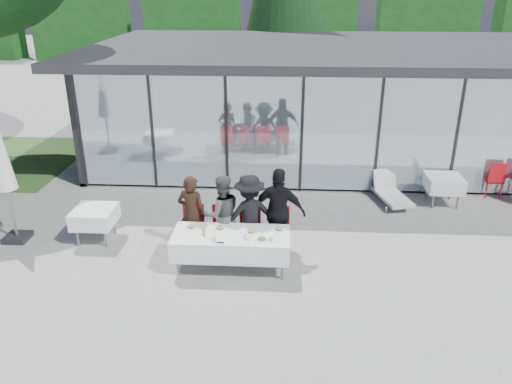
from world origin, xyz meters
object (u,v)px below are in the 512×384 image
(plate_c, at_px, (251,232))
(spare_chair_b, at_px, (494,178))
(diner_chair_a, at_px, (193,225))
(spare_table_right, at_px, (444,183))
(diner_d, at_px, (279,212))
(diner_chair_b, at_px, (223,226))
(diner_b, at_px, (222,214))
(folded_eyeglasses, at_px, (221,243))
(plate_b, at_px, (220,228))
(dining_table, at_px, (231,244))
(lounger, at_px, (390,192))
(diner_chair_d, at_px, (279,227))
(plate_extra, at_px, (262,239))
(plate_d, at_px, (279,229))
(market_umbrella, at_px, (0,156))
(plate_a, at_px, (191,227))
(diner_c, at_px, (249,214))
(diner_chair_c, at_px, (250,227))
(spare_table_left, at_px, (95,217))
(juice_bottle, at_px, (204,232))
(diner_a, at_px, (192,214))

(plate_c, bearing_deg, spare_chair_b, 32.26)
(diner_chair_a, bearing_deg, spare_table_right, 24.24)
(diner_d, bearing_deg, diner_chair_b, 7.92)
(diner_b, bearing_deg, spare_table_right, -172.37)
(spare_table_right, bearing_deg, spare_chair_b, 18.76)
(spare_table_right, bearing_deg, folded_eyeglasses, -143.85)
(diner_d, relative_size, spare_table_right, 2.15)
(diner_chair_a, bearing_deg, plate_b, -41.63)
(dining_table, distance_m, folded_eyeglasses, 0.46)
(folded_eyeglasses, relative_size, spare_table_right, 0.16)
(diner_chair_a, xyz_separation_m, lounger, (4.59, 2.73, -0.28))
(diner_chair_d, xyz_separation_m, spare_table_right, (4.09, 2.65, 0.02))
(dining_table, bearing_deg, plate_extra, -19.43)
(plate_extra, distance_m, spare_chair_b, 7.12)
(plate_d, xyz_separation_m, folded_eyeglasses, (-1.06, -0.58, -0.02))
(diner_b, distance_m, diner_chair_d, 1.21)
(folded_eyeglasses, relative_size, lounger, 0.10)
(diner_chair_a, distance_m, market_umbrella, 4.17)
(diner_d, height_order, plate_extra, diner_d)
(diner_d, height_order, plate_a, diner_d)
(plate_c, height_order, folded_eyeglasses, plate_c)
(plate_extra, distance_m, lounger, 4.86)
(plate_extra, xyz_separation_m, spare_chair_b, (5.82, 4.09, -0.24))
(diner_b, xyz_separation_m, spare_table_right, (5.26, 2.71, -0.28))
(diner_c, height_order, lounger, diner_c)
(diner_chair_d, height_order, folded_eyeglasses, diner_chair_d)
(diner_chair_c, height_order, diner_chair_d, same)
(spare_table_left, xyz_separation_m, lounger, (6.78, 2.49, -0.30))
(plate_d, distance_m, plate_extra, 0.52)
(spare_table_left, bearing_deg, juice_bottle, -22.86)
(diner_chair_c, bearing_deg, folded_eyeglasses, -112.47)
(diner_chair_c, bearing_deg, diner_chair_a, 180.00)
(diner_chair_c, relative_size, plate_b, 3.51)
(plate_extra, bearing_deg, diner_c, 108.27)
(diner_a, relative_size, diner_chair_b, 1.70)
(dining_table, xyz_separation_m, plate_d, (0.91, 0.21, 0.24))
(diner_chair_b, distance_m, market_umbrella, 4.75)
(diner_a, xyz_separation_m, plate_d, (1.79, -0.48, -0.06))
(diner_chair_b, bearing_deg, diner_c, -6.13)
(diner_chair_a, height_order, lounger, diner_chair_a)
(diner_c, xyz_separation_m, market_umbrella, (-5.11, 0.18, 1.08))
(diner_d, distance_m, plate_d, 0.50)
(diner_c, bearing_deg, plate_a, 4.24)
(plate_a, bearing_deg, spare_chair_b, 27.05)
(diner_d, xyz_separation_m, spare_table_left, (-3.97, 0.30, -0.37))
(diner_chair_a, bearing_deg, diner_chair_d, 0.00)
(diner_a, xyz_separation_m, folded_eyeglasses, (0.72, -1.06, -0.07))
(plate_d, relative_size, juice_bottle, 1.83)
(plate_c, xyz_separation_m, lounger, (3.33, 3.41, -0.52))
(diner_b, bearing_deg, market_umbrella, -21.87)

